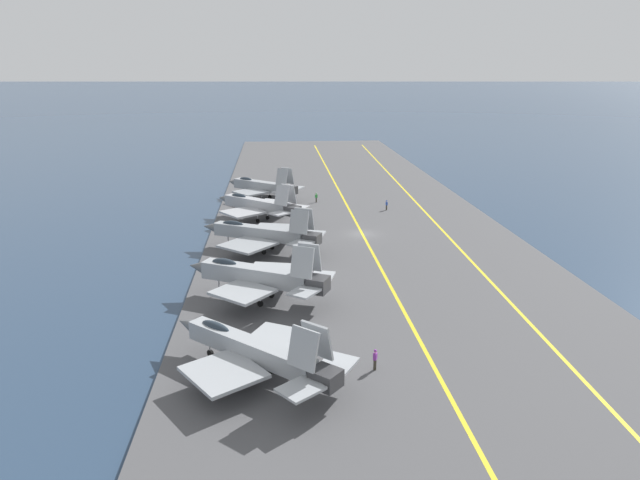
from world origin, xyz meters
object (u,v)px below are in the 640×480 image
object	(u,v)px
parked_jet_fifth	(262,186)
crew_green_vest	(316,197)
parked_jet_second	(258,276)
crew_blue_vest	(387,205)
parked_jet_third	(262,233)
parked_jet_nearest	(254,350)
crew_purple_vest	(375,359)
parked_jet_fourth	(258,205)

from	to	relation	value
parked_jet_fifth	crew_green_vest	size ratio (longest dim) A/B	8.55
parked_jet_second	crew_blue_vest	world-z (taller)	parked_jet_second
parked_jet_third	crew_blue_vest	xyz separation A→B (m)	(20.76, -20.31, -1.49)
parked_jet_nearest	parked_jet_fifth	size ratio (longest dim) A/B	1.03
crew_green_vest	crew_purple_vest	distance (m)	58.61
parked_jet_nearest	crew_purple_vest	xyz separation A→B (m)	(0.15, -9.38, -1.21)
parked_jet_fifth	crew_purple_vest	bearing A→B (deg)	-170.96
parked_jet_fourth	crew_green_vest	bearing A→B (deg)	-40.30
parked_jet_nearest	parked_jet_second	bearing A→B (deg)	0.23
parked_jet_second	crew_purple_vest	bearing A→B (deg)	-147.24
parked_jet_second	crew_green_vest	xyz separation A→B (m)	(43.93, -9.10, -1.83)
crew_blue_vest	parked_jet_fourth	bearing A→B (deg)	103.24
parked_jet_nearest	crew_purple_vest	size ratio (longest dim) A/B	8.36
parked_jet_third	crew_green_vest	world-z (taller)	parked_jet_third
parked_jet_second	parked_jet_third	world-z (taller)	parked_jet_second
parked_jet_fourth	crew_purple_vest	world-z (taller)	parked_jet_fourth
parked_jet_second	crew_green_vest	world-z (taller)	parked_jet_second
parked_jet_fifth	crew_blue_vest	world-z (taller)	parked_jet_fifth
crew_blue_vest	crew_green_vest	size ratio (longest dim) A/B	1.01
parked_jet_second	parked_jet_fifth	distance (m)	47.37
crew_purple_vest	crew_blue_vest	bearing A→B (deg)	-11.90
parked_jet_second	parked_jet_fifth	bearing A→B (deg)	0.52
crew_blue_vest	parked_jet_nearest	bearing A→B (deg)	158.68
parked_jet_fourth	parked_jet_fifth	world-z (taller)	parked_jet_fourth
parked_jet_second	crew_blue_vest	xyz separation A→B (m)	(37.28, -20.40, -1.82)
parked_jet_third	parked_jet_fifth	xyz separation A→B (m)	(30.84, 0.51, -0.06)
crew_green_vest	crew_purple_vest	xyz separation A→B (m)	(-58.61, -0.34, 0.05)
parked_jet_nearest	parked_jet_second	xyz separation A→B (m)	(14.83, 0.06, 0.57)
crew_green_vest	crew_purple_vest	bearing A→B (deg)	-179.66
parked_jet_second	parked_jet_fifth	world-z (taller)	parked_jet_second
parked_jet_fifth	crew_blue_vest	xyz separation A→B (m)	(-10.08, -20.82, -1.43)
parked_jet_third	crew_blue_vest	size ratio (longest dim) A/B	9.74
crew_blue_vest	crew_purple_vest	distance (m)	53.10
parked_jet_second	parked_jet_nearest	bearing A→B (deg)	-179.77
crew_blue_vest	crew_green_vest	xyz separation A→B (m)	(6.65, 11.30, -0.01)
parked_jet_nearest	crew_purple_vest	world-z (taller)	parked_jet_nearest
parked_jet_fifth	crew_purple_vest	world-z (taller)	parked_jet_fifth
parked_jet_fourth	crew_blue_vest	size ratio (longest dim) A/B	8.79
parked_jet_fourth	parked_jet_fifth	xyz separation A→B (m)	(15.06, -0.33, -0.12)
parked_jet_fourth	parked_jet_second	bearing A→B (deg)	-178.66
parked_jet_second	crew_green_vest	distance (m)	44.90
parked_jet_nearest	crew_purple_vest	bearing A→B (deg)	-89.11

